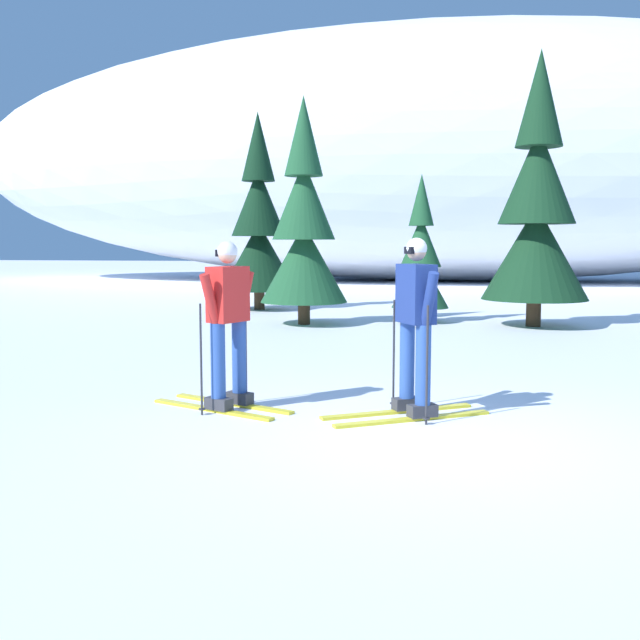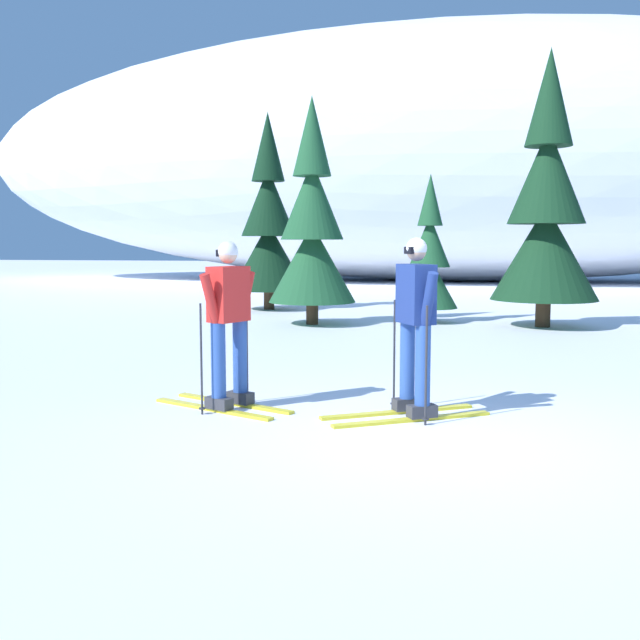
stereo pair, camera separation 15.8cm
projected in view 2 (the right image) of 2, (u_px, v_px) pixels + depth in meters
ground_plane at (433, 440)px, 6.38m from camera, size 120.00×120.00×0.00m
skier_navy_jacket at (415, 324)px, 7.14m from camera, size 1.67×1.19×1.77m
skier_red_jacket at (228, 321)px, 7.48m from camera, size 1.60×1.06×1.74m
pine_tree_far_left at (268, 228)px, 18.60m from camera, size 1.94×1.94×5.02m
pine_tree_left at (312, 230)px, 15.16m from camera, size 1.83×1.83×4.74m
pine_tree_center_left at (429, 261)px, 15.60m from camera, size 1.23×1.23×3.19m
pine_tree_center_right at (546, 212)px, 14.66m from camera, size 2.15×2.15×5.58m
snow_ridge_background at (455, 155)px, 32.39m from camera, size 44.06×14.14×11.23m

